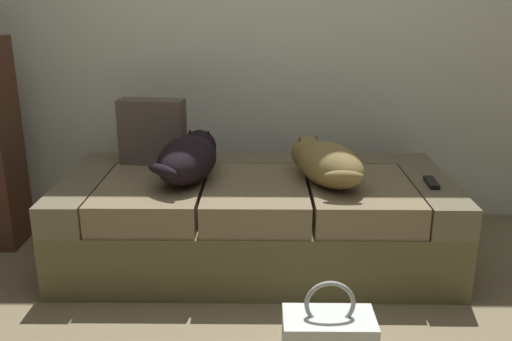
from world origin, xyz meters
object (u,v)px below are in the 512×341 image
object	(u,v)px
dog_dark	(189,157)
dog_tan	(325,162)
couch	(256,219)
throw_pillow	(153,132)
tv_remote	(431,183)

from	to	relation	value
dog_dark	dog_tan	xyz separation A→B (m)	(0.65, -0.05, -0.01)
couch	dog_dark	size ratio (longest dim) A/B	3.03
dog_dark	throw_pillow	xyz separation A→B (m)	(-0.22, 0.26, 0.06)
dog_dark	throw_pillow	world-z (taller)	throw_pillow
couch	dog_dark	bearing A→B (deg)	-175.43
dog_tan	couch	bearing A→B (deg)	166.19
tv_remote	couch	bearing A→B (deg)	175.38
couch	dog_tan	size ratio (longest dim) A/B	3.37
couch	dog_tan	bearing A→B (deg)	-13.81
tv_remote	dog_tan	bearing A→B (deg)	179.72
couch	dog_tan	distance (m)	0.47
dog_dark	throw_pillow	size ratio (longest dim) A/B	1.84
dog_dark	couch	bearing A→B (deg)	4.57
dog_tan	tv_remote	bearing A→B (deg)	-3.04
dog_dark	dog_tan	bearing A→B (deg)	-4.84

